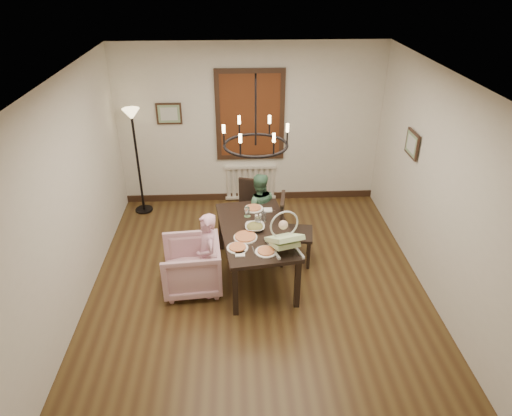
{
  "coord_description": "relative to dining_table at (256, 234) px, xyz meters",
  "views": [
    {
      "loc": [
        -0.27,
        -4.98,
        3.96
      ],
      "look_at": [
        -0.01,
        0.24,
        1.05
      ],
      "focal_mm": 32.0,
      "sensor_mm": 36.0,
      "label": 1
    }
  ],
  "objects": [
    {
      "name": "drinking_glass",
      "position": [
        0.03,
        0.05,
        0.16
      ],
      "size": [
        0.08,
        0.08,
        0.16
      ],
      "primitive_type": "cylinder",
      "color": "silver",
      "rests_on": "dining_table"
    },
    {
      "name": "salad_bowl",
      "position": [
        -0.01,
        -0.01,
        0.12
      ],
      "size": [
        0.31,
        0.31,
        0.08
      ],
      "primitive_type": "imported",
      "color": "white",
      "rests_on": "dining_table"
    },
    {
      "name": "room_shell",
      "position": [
        0.02,
        0.17,
        0.73
      ],
      "size": [
        4.51,
        5.0,
        2.81
      ],
      "color": "#4C371A",
      "rests_on": "ground"
    },
    {
      "name": "armchair",
      "position": [
        -0.87,
        -0.23,
        -0.32
      ],
      "size": [
        0.83,
        0.82,
        0.7
      ],
      "primitive_type": "imported",
      "rotation": [
        0.0,
        0.0,
        -1.48
      ],
      "color": "#CA9AA8",
      "rests_on": "room_shell"
    },
    {
      "name": "chair_far",
      "position": [
        -0.06,
        0.99,
        -0.2
      ],
      "size": [
        0.52,
        0.52,
        0.95
      ],
      "primitive_type": null,
      "rotation": [
        0.0,
        0.0,
        -0.3
      ],
      "color": "black",
      "rests_on": "room_shell"
    },
    {
      "name": "pizza_platter",
      "position": [
        -0.14,
        -0.22,
        0.11
      ],
      "size": [
        0.31,
        0.31,
        0.04
      ],
      "primitive_type": "cylinder",
      "color": "tan",
      "rests_on": "dining_table"
    },
    {
      "name": "dining_table",
      "position": [
        0.0,
        0.0,
        0.0
      ],
      "size": [
        1.11,
        1.72,
        0.75
      ],
      "rotation": [
        0.0,
        0.0,
        0.14
      ],
      "color": "black",
      "rests_on": "room_shell"
    },
    {
      "name": "chandelier",
      "position": [
        -0.0,
        0.0,
        1.28
      ],
      "size": [
        0.8,
        0.8,
        0.04
      ],
      "primitive_type": "torus",
      "color": "black",
      "rests_on": "room_shell"
    },
    {
      "name": "seated_man",
      "position": [
        0.09,
        0.87,
        -0.19
      ],
      "size": [
        0.48,
        0.39,
        0.96
      ],
      "primitive_type": "imported",
      "rotation": [
        0.0,
        0.0,
        3.19
      ],
      "color": "#467656",
      "rests_on": "room_shell"
    },
    {
      "name": "picture_right",
      "position": [
        2.23,
        0.71,
        0.98
      ],
      "size": [
        0.03,
        0.42,
        0.36
      ],
      "primitive_type": "cube",
      "rotation": [
        0.0,
        0.0,
        1.57
      ],
      "color": "black",
      "rests_on": "room_shell"
    },
    {
      "name": "window_blinds",
      "position": [
        0.02,
        2.27,
        0.93
      ],
      "size": [
        1.0,
        0.03,
        1.4
      ],
      "primitive_type": "cube",
      "color": "#552411",
      "rests_on": "room_shell"
    },
    {
      "name": "elderly_woman",
      "position": [
        -0.63,
        -0.36,
        -0.18
      ],
      "size": [
        0.33,
        0.41,
        0.98
      ],
      "primitive_type": "imported",
      "rotation": [
        0.0,
        0.0,
        -1.28
      ],
      "color": "#EAA5C2",
      "rests_on": "room_shell"
    },
    {
      "name": "radiator",
      "position": [
        0.02,
        2.29,
        -0.32
      ],
      "size": [
        0.92,
        0.12,
        0.62
      ],
      "primitive_type": null,
      "color": "silver",
      "rests_on": "room_shell"
    },
    {
      "name": "floor_lamp",
      "position": [
        -1.88,
        1.96,
        0.23
      ],
      "size": [
        0.3,
        0.3,
        1.8
      ],
      "primitive_type": null,
      "color": "black",
      "rests_on": "room_shell"
    },
    {
      "name": "chair_right",
      "position": [
        0.6,
        0.32,
        -0.14
      ],
      "size": [
        0.53,
        0.53,
        1.05
      ],
      "primitive_type": null,
      "rotation": [
        0.0,
        0.0,
        1.42
      ],
      "color": "black",
      "rests_on": "room_shell"
    },
    {
      "name": "baby_bouncer",
      "position": [
        0.33,
        -0.48,
        0.26
      ],
      "size": [
        0.53,
        0.63,
        0.35
      ],
      "primitive_type": null,
      "rotation": [
        0.0,
        0.0,
        0.29
      ],
      "color": "beige",
      "rests_on": "dining_table"
    },
    {
      "name": "picture_back",
      "position": [
        -1.33,
        2.28,
        0.98
      ],
      "size": [
        0.42,
        0.03,
        0.36
      ],
      "primitive_type": "cube",
      "color": "black",
      "rests_on": "room_shell"
    }
  ]
}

